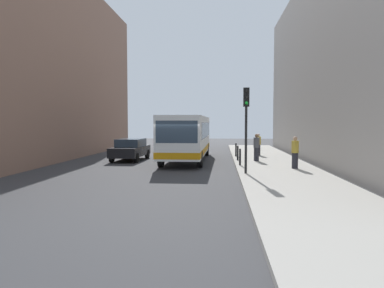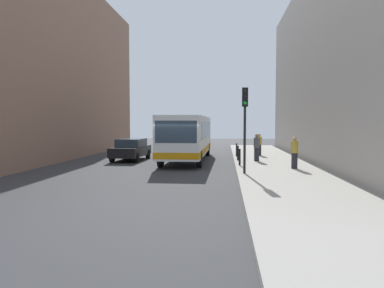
% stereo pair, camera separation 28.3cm
% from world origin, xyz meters
% --- Properties ---
extents(ground_plane, '(80.00, 80.00, 0.00)m').
position_xyz_m(ground_plane, '(0.00, 0.00, 0.00)').
color(ground_plane, '#38383A').
extents(sidewalk, '(4.40, 40.00, 0.15)m').
position_xyz_m(sidewalk, '(5.40, 0.00, 0.07)').
color(sidewalk, '#ADA89E').
rests_on(sidewalk, ground).
extents(building_left, '(7.00, 32.00, 13.40)m').
position_xyz_m(building_left, '(-11.50, 4.00, 6.70)').
color(building_left, '#936B56').
rests_on(building_left, ground).
extents(building_right, '(7.00, 32.00, 12.71)m').
position_xyz_m(building_right, '(11.50, 4.00, 6.36)').
color(building_right, gray).
rests_on(building_right, ground).
extents(bus, '(2.68, 11.06, 3.00)m').
position_xyz_m(bus, '(0.07, 4.52, 1.73)').
color(bus, white).
rests_on(bus, ground).
extents(car_beside_bus, '(2.00, 4.46, 1.48)m').
position_xyz_m(car_beside_bus, '(-3.85, 4.36, 0.78)').
color(car_beside_bus, black).
rests_on(car_beside_bus, ground).
extents(traffic_light, '(0.28, 0.33, 4.10)m').
position_xyz_m(traffic_light, '(3.55, -2.79, 3.01)').
color(traffic_light, black).
rests_on(traffic_light, sidewalk).
extents(bollard_near, '(0.11, 0.11, 0.95)m').
position_xyz_m(bollard_near, '(3.45, 0.59, 0.62)').
color(bollard_near, black).
rests_on(bollard_near, sidewalk).
extents(bollard_mid, '(0.11, 0.11, 0.95)m').
position_xyz_m(bollard_mid, '(3.45, 3.45, 0.62)').
color(bollard_mid, black).
rests_on(bollard_mid, sidewalk).
extents(bollard_far, '(0.11, 0.11, 0.95)m').
position_xyz_m(bollard_far, '(3.45, 6.32, 0.62)').
color(bollard_far, black).
rests_on(bollard_far, sidewalk).
extents(pedestrian_near_signal, '(0.38, 0.38, 1.71)m').
position_xyz_m(pedestrian_near_signal, '(6.29, -0.68, 1.00)').
color(pedestrian_near_signal, '#26262D').
rests_on(pedestrian_near_signal, sidewalk).
extents(pedestrian_mid_sidewalk, '(0.38, 0.38, 1.73)m').
position_xyz_m(pedestrian_mid_sidewalk, '(4.62, 3.12, 1.02)').
color(pedestrian_mid_sidewalk, '#26262D').
rests_on(pedestrian_mid_sidewalk, sidewalk).
extents(pedestrian_far_sidewalk, '(0.38, 0.38, 1.63)m').
position_xyz_m(pedestrian_far_sidewalk, '(5.16, 7.34, 0.96)').
color(pedestrian_far_sidewalk, '#26262D').
rests_on(pedestrian_far_sidewalk, sidewalk).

